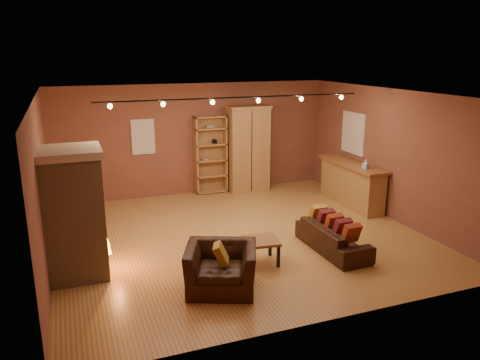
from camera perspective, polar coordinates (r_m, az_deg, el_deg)
name	(u,v)px	position (r m, az deg, el deg)	size (l,w,h in m)	color
floor	(240,236)	(9.37, -0.04, -6.88)	(7.00, 7.00, 0.00)	olive
ceiling	(240,94)	(8.70, -0.04, 10.44)	(7.00, 7.00, 0.00)	brown
back_wall	(195,139)	(11.96, -5.55, 4.96)	(7.00, 0.02, 2.80)	brown
left_wall	(42,186)	(8.41, -22.97, -0.69)	(0.02, 6.50, 2.80)	brown
right_wall	(391,154)	(10.65, 17.90, 2.98)	(0.02, 6.50, 2.80)	brown
fireplace	(75,214)	(7.92, -19.52, -3.87)	(1.01, 0.98, 2.12)	tan
back_window	(143,137)	(11.65, -11.74, 5.18)	(0.56, 0.04, 0.86)	silver
bookcase	(210,154)	(12.04, -3.67, 3.20)	(0.82, 0.32, 2.00)	tan
armoire	(248,148)	(12.17, 0.95, 3.86)	(1.10, 0.63, 2.23)	tan
bar_counter	(351,184)	(11.42, 13.43, -0.42)	(0.58, 2.14, 1.03)	#A7844C
tissue_box	(366,165)	(10.80, 15.07, 1.82)	(0.16, 0.16, 0.22)	#86BFD7
right_window	(353,133)	(11.69, 13.65, 5.60)	(0.05, 0.90, 1.00)	silver
loveseat	(333,232)	(8.79, 11.28, -6.28)	(0.53, 1.70, 0.73)	black
armchair	(221,261)	(7.25, -2.34, -9.80)	(1.25, 1.05, 0.93)	black
coffee_table	(261,243)	(8.14, 2.59, -7.65)	(0.64, 0.64, 0.43)	#945F35
track_rail	(236,99)	(8.90, -0.50, 9.81)	(5.20, 0.09, 0.13)	black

